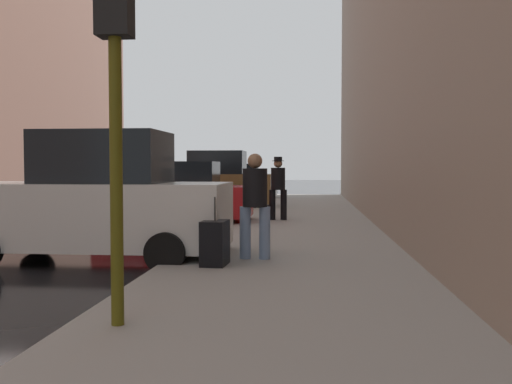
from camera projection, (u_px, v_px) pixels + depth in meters
The scene contains 10 objects.
sidewalk at pixel (293, 248), 11.03m from camera, with size 4.00×40.00×0.15m, color gray.
parked_white_van at pixel (96, 202), 9.81m from camera, with size 4.60×2.07×2.25m.
parked_red_hatchback at pixel (177, 195), 15.83m from camera, with size 4.23×2.12×1.79m.
parked_bronze_suv at pixel (214, 183), 21.86m from camera, with size 4.60×2.06×2.25m.
parked_silver_sedan at pixel (234, 183), 27.80m from camera, with size 4.24×2.14×1.79m.
fire_hydrant at pixel (239, 210), 15.16m from camera, with size 0.42×0.22×0.70m.
traffic_light at pixel (115, 47), 5.29m from camera, with size 0.32×0.32×3.60m.
pedestrian_in_jeans at pixel (255, 200), 9.23m from camera, with size 0.51×0.42×1.71m.
pedestrian_with_fedora at pixel (278, 185), 16.04m from camera, with size 0.50×0.40×1.78m.
rolling_suitcase at pixel (215, 243), 8.67m from camera, with size 0.39×0.58×1.04m.
Camera 1 is at (6.30, -10.99, 1.65)m, focal length 40.00 mm.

